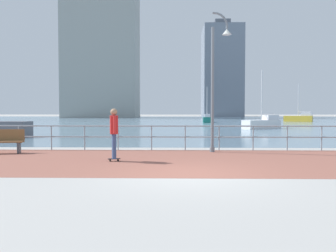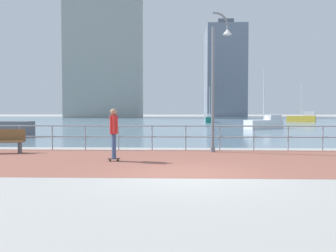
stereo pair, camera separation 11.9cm
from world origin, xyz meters
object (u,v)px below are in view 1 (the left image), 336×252
Objects in this scene: sailboat_red at (299,118)px; lamppost at (217,75)px; skateboarder at (114,130)px; sailboat_ivory at (207,119)px; sailboat_teal at (263,123)px; park_bench at (2,141)px.

lamppost is at bearing -112.69° from sailboat_red.
skateboarder is 0.30× the size of sailboat_red.
lamppost reaches higher than sailboat_ivory.
sailboat_red is at bearing 67.31° from lamppost.
sailboat_red is (14.32, 4.36, 0.07)m from sailboat_ivory.
skateboarder is 47.89m from sailboat_red.
sailboat_teal is (6.20, 18.43, -2.54)m from lamppost.
skateboarder is 1.03× the size of park_bench.
lamppost is 3.23× the size of skateboarder.
lamppost is 36.38m from sailboat_ivory.
lamppost is 1.10× the size of sailboat_ivory.
sailboat_teal reaches higher than sailboat_ivory.
sailboat_ivory is at bearing 85.84° from lamppost.
sailboat_ivory is at bearing 80.91° from skateboarder.
sailboat_teal is 0.92× the size of sailboat_red.
sailboat_teal is at bearing 52.85° from park_bench.
skateboarder is at bearing -114.84° from sailboat_teal.
lamppost is at bearing -94.16° from sailboat_ivory.
park_bench is at bearing -127.15° from sailboat_teal.
sailboat_teal reaches higher than park_bench.
skateboarder is 5.14m from park_bench.
sailboat_ivory is 14.97m from sailboat_red.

